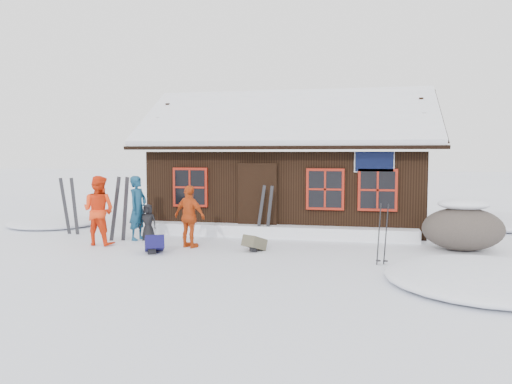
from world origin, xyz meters
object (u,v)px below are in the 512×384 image
skier_orange_right (190,217)px  boulder (463,227)px  backpack_blue (154,246)px  ski_pair_left (120,210)px  skier_teal (138,208)px  ski_poles (382,235)px  skier_crouched (148,222)px  skier_orange_left (99,210)px  backpack_olive (254,245)px

skier_orange_right → boulder: bearing=-150.7°
boulder → skier_orange_right: bearing=-171.3°
boulder → backpack_blue: (-7.11, -1.83, -0.41)m
skier_orange_right → backpack_blue: bearing=75.7°
ski_pair_left → backpack_blue: ski_pair_left is taller
skier_teal → ski_poles: bearing=-95.8°
skier_teal → ski_pair_left: skier_teal is taller
skier_teal → skier_crouched: bearing=-77.4°
skier_crouched → ski_pair_left: (-0.68, -0.24, 0.35)m
skier_orange_left → ski_poles: size_ratio=1.32×
skier_teal → skier_orange_right: (1.75, -0.78, -0.09)m
skier_teal → backpack_blue: skier_teal is taller
ski_pair_left → backpack_blue: size_ratio=3.14×
skier_crouched → skier_orange_right: bearing=-30.0°
ski_pair_left → skier_crouched: bearing=19.3°
skier_teal → boulder: 8.29m
ski_poles → ski_pair_left: bearing=167.1°
skier_orange_left → backpack_blue: skier_orange_left is taller
skier_crouched → ski_pair_left: size_ratio=0.55×
backpack_blue → skier_orange_right: bearing=28.3°
skier_orange_right → skier_crouched: skier_orange_right is taller
ski_poles → backpack_olive: ski_poles is taller
skier_teal → skier_crouched: size_ratio=1.78×
skier_orange_right → skier_teal: bearing=-3.4°
backpack_blue → boulder: bearing=-12.3°
skier_teal → skier_orange_right: bearing=-104.2°
skier_orange_right → skier_crouched: 1.69m
skier_teal → ski_poles: (6.33, -1.77, -0.24)m
ski_poles → boulder: bearing=45.6°
skier_orange_left → skier_crouched: size_ratio=1.81×
skier_orange_right → backpack_blue: size_ratio=2.75×
ski_pair_left → ski_poles: bearing=-12.9°
backpack_olive → ski_pair_left: bearing=-160.5°
skier_teal → skier_orange_left: (-0.65, -0.90, 0.02)m
skier_crouched → boulder: bearing=-0.1°
backpack_olive → skier_orange_right: bearing=-154.5°
boulder → backpack_olive: (-4.87, -1.12, -0.43)m
skier_orange_right → boulder: size_ratio=0.82×
skier_orange_left → backpack_blue: (1.82, -0.71, -0.73)m
skier_orange_left → backpack_blue: 2.08m
skier_orange_right → backpack_olive: size_ratio=3.10×
skier_orange_left → backpack_olive: bearing=-175.6°
skier_crouched → boulder: 8.01m
skier_orange_left → boulder: bearing=-168.5°
skier_orange_left → skier_crouched: skier_orange_left is taller
skier_teal → boulder: (8.28, 0.23, -0.30)m
skier_orange_right → ski_poles: 4.69m
ski_pair_left → backpack_olive: 3.93m
skier_orange_left → skier_teal: bearing=-121.6°
ski_poles → skier_teal: bearing=164.4°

